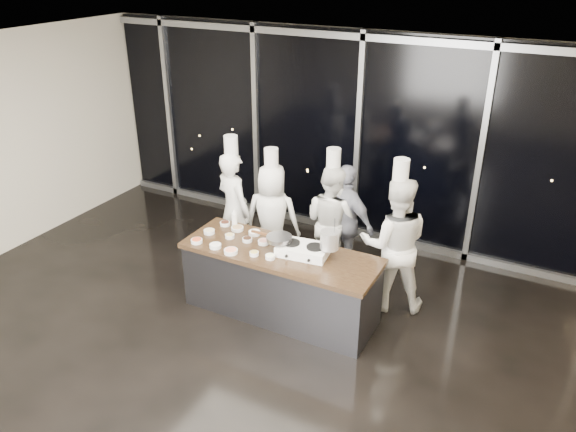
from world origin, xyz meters
name	(u,v)px	position (x,y,z in m)	size (l,w,h in m)	color
ground	(244,353)	(0.00, 0.00, 0.00)	(9.00, 9.00, 0.00)	black
room_shell	(252,175)	(0.18, 0.00, 2.25)	(9.02, 7.02, 3.21)	beige
window_wall	(359,139)	(0.00, 3.43, 1.60)	(8.90, 0.11, 3.20)	black
demo_counter	(281,282)	(0.00, 0.90, 0.45)	(2.46, 0.86, 0.90)	#3B3B40
stove	(303,250)	(0.28, 0.96, 0.96)	(0.64, 0.44, 0.14)	white
frying_pan	(279,238)	(-0.03, 0.91, 1.07)	(0.56, 0.35, 0.05)	gray
stock_pot	(330,240)	(0.59, 1.01, 1.15)	(0.22, 0.22, 0.22)	silver
prep_bowls	(234,239)	(-0.64, 0.86, 0.93)	(1.15, 0.75, 0.05)	silver
squeeze_bottle	(234,218)	(-0.85, 1.20, 1.02)	(0.07, 0.07, 0.26)	silver
chef_far_left	(234,208)	(-1.19, 1.71, 0.88)	(0.74, 0.62, 1.96)	silver
chef_left	(272,218)	(-0.63, 1.82, 0.81)	(0.89, 0.69, 1.83)	silver
chef_center	(331,221)	(0.16, 2.08, 0.83)	(0.94, 0.82, 1.88)	silver
guest	(345,222)	(0.34, 2.15, 0.83)	(1.05, 0.71, 1.65)	#131A34
chef_right	(394,244)	(1.17, 1.72, 0.90)	(1.06, 0.95, 2.02)	silver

